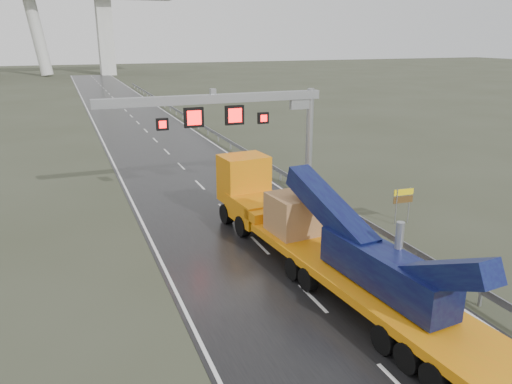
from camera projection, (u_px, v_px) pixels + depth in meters
name	position (u px, v px, depth m)	size (l,w,h in m)	color
ground	(366.00, 352.00, 17.44)	(400.00, 400.00, 0.00)	#343827
road	(155.00, 140.00, 52.98)	(11.00, 200.00, 0.02)	black
guardrail	(241.00, 148.00, 46.01)	(0.20, 140.00, 1.40)	gray
sign_gantry	(245.00, 116.00, 32.48)	(14.90, 1.20, 7.42)	beige
heavy_haul_truck	(309.00, 230.00, 23.51)	(4.71, 20.34, 4.74)	#CB810B
exit_sign_pair	(403.00, 199.00, 29.00)	(1.26, 0.14, 2.16)	gray
striped_barrier	(311.00, 186.00, 34.93)	(0.67, 0.36, 1.14)	red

